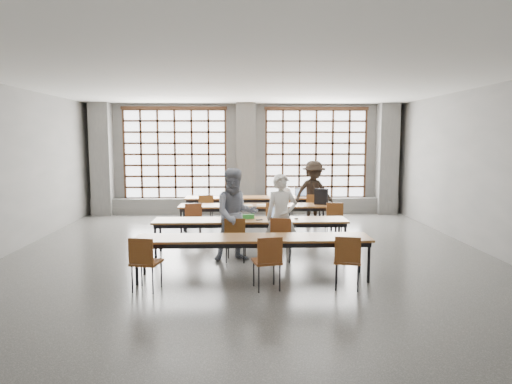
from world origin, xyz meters
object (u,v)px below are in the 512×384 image
chair_front_right (281,235)px  laptop_front (277,215)px  red_pouch (147,259)px  desk_row_d (253,241)px  student_male (282,217)px  chair_back_mid (284,207)px  student_back (314,193)px  chair_back_left (205,207)px  chair_mid_right (334,216)px  student_female (236,215)px  chair_near_mid (268,257)px  backpack (321,197)px  chair_near_right (348,257)px  mouse (296,218)px  desk_row_a (255,199)px  chair_front_left (235,235)px  phone (259,220)px  chair_near_left (144,258)px  desk_row_b (259,207)px  green_box (248,217)px  chair_back_right (314,207)px  chair_mid_centre (275,217)px  laptop_back (301,194)px  desk_row_c (251,222)px  chair_mid_left (193,217)px  plastic_bag (286,192)px

chair_front_right → laptop_front: size_ratio=2.13×
laptop_front → red_pouch: laptop_front is taller
desk_row_d → student_male: (0.59, 1.20, 0.19)m
chair_back_mid → student_back: (0.82, 0.13, 0.36)m
chair_back_left → red_pouch: chair_back_left is taller
chair_back_left → student_back: student_back is taller
chair_mid_right → student_female: bearing=-140.3°
chair_near_mid → backpack: backpack is taller
chair_near_right → mouse: bearing=103.1°
chair_back_mid → chair_front_right: same height
desk_row_a → chair_near_mid: 5.98m
chair_front_left → phone: 0.75m
chair_near_left → desk_row_d: bearing=20.1°
desk_row_b → desk_row_d: same height
student_male → green_box: 0.87m
desk_row_a → desk_row_b: same height
chair_mid_right → laptop_front: bearing=-138.0°
chair_back_right → chair_near_left: 6.40m
desk_row_a → chair_mid_centre: 2.25m
chair_mid_right → laptop_back: laptop_back is taller
laptop_back → red_pouch: 6.84m
student_female → desk_row_a: bearing=70.9°
chair_near_left → student_male: size_ratio=0.51×
chair_front_right → desk_row_c: bearing=133.0°
chair_back_right → phone: 3.53m
chair_mid_centre → desk_row_d: bearing=-101.0°
chair_back_right → student_male: size_ratio=0.51×
student_female → laptop_back: (1.86, 4.26, -0.12)m
chair_mid_left → chair_mid_right: same height
laptop_front → desk_row_b: bearing=99.2°
chair_back_right → student_male: bearing=-108.8°
desk_row_b → phone: size_ratio=30.77×
chair_near_right → laptop_back: 6.10m
chair_mid_left → laptop_back: size_ratio=2.27×
chair_near_left → student_back: size_ratio=0.49×
desk_row_d → laptop_back: 5.68m
chair_near_mid → chair_back_right: bearing=73.6°
chair_near_right → chair_back_mid: bearing=95.3°
student_male → laptop_back: (0.96, 4.26, -0.06)m
desk_row_c → chair_near_mid: size_ratio=4.55×
chair_near_mid → mouse: size_ratio=8.98×
laptop_back → desk_row_d: bearing=-105.8°
chair_near_mid → red_pouch: bearing=177.7°
chair_mid_centre → student_female: size_ratio=0.48×
desk_row_c → desk_row_d: same height
chair_mid_left → laptop_front: bearing=-35.0°
chair_back_left → red_pouch: (-0.52, -5.28, -0.04)m
desk_row_d → backpack: (1.84, 3.82, 0.27)m
chair_mid_left → plastic_bag: 3.35m
student_female → laptop_back: 4.65m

